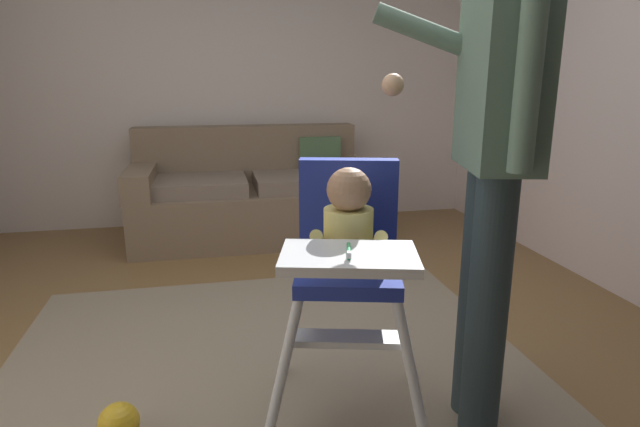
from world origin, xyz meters
TOP-DOWN VIEW (x-y plane):
  - ground at (0.00, 0.00)m, footprint 5.63×6.77m
  - wall_far at (0.00, 2.61)m, footprint 4.83×0.06m
  - area_rug at (-0.09, -0.12)m, footprint 2.33×2.48m
  - couch at (0.01, 2.09)m, footprint 1.82×0.86m
  - high_chair at (0.16, -0.33)m, footprint 0.73×0.82m
  - adult_standing at (0.62, -0.45)m, footprint 0.50×0.57m
  - toy_ball at (-0.66, -0.31)m, footprint 0.14×0.14m

SIDE VIEW (x-z plane):
  - ground at x=0.00m, z-range -0.10..0.00m
  - area_rug at x=-0.09m, z-range 0.00..0.01m
  - toy_ball at x=-0.66m, z-range 0.00..0.14m
  - couch at x=0.01m, z-range -0.10..0.76m
  - high_chair at x=0.16m, z-range 0.19..1.16m
  - adult_standing at x=0.62m, z-range 0.12..1.83m
  - wall_far at x=0.00m, z-range 0.00..2.80m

